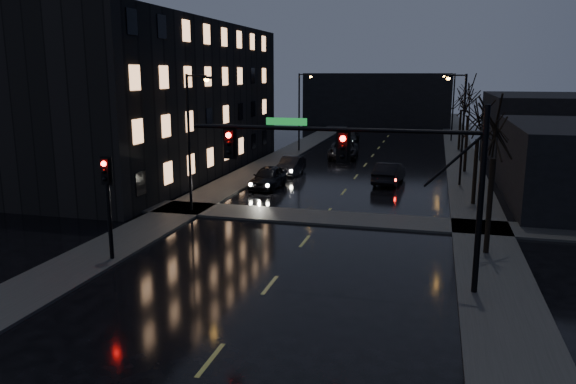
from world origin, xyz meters
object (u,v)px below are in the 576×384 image
Objects in this scene: oncoming_car_c at (343,150)px; oncoming_car_d at (349,137)px; oncoming_car_b at (291,165)px; oncoming_car_a at (268,177)px; lead_car at (389,173)px.

oncoming_car_d is (-1.17, 10.91, -0.01)m from oncoming_car_c.
oncoming_car_b is at bearing -110.47° from oncoming_car_c.
oncoming_car_b is at bearing 90.13° from oncoming_car_a.
oncoming_car_c reaches higher than oncoming_car_b.
oncoming_car_c is (2.71, 9.90, 0.10)m from oncoming_car_b.
oncoming_car_a is at bearing -105.48° from oncoming_car_c.
oncoming_car_b is at bearing -7.74° from lead_car.
oncoming_car_a is 1.07× the size of oncoming_car_b.
oncoming_car_b is 0.78× the size of oncoming_car_d.
oncoming_car_c is (2.86, 15.75, 0.03)m from oncoming_car_a.
oncoming_car_d reaches higher than oncoming_car_b.
oncoming_car_a is 0.95× the size of lead_car.
oncoming_car_a is 0.79× the size of oncoming_car_c.
lead_car reaches higher than oncoming_car_b.
lead_car is (5.34, -11.89, -0.01)m from oncoming_car_c.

